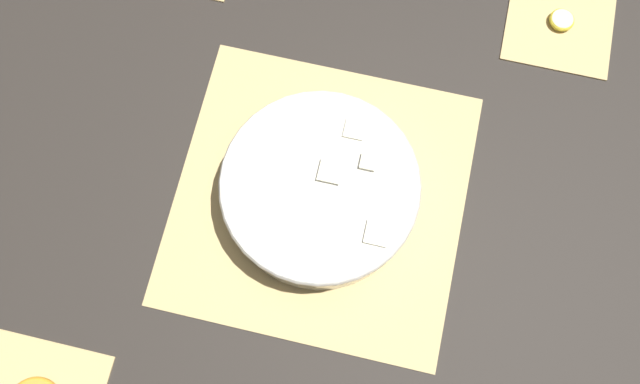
{
  "coord_description": "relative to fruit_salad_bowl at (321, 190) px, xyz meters",
  "views": [
    {
      "loc": [
        0.22,
        0.05,
        0.87
      ],
      "look_at": [
        0.0,
        0.0,
        0.04
      ],
      "focal_mm": 35.0,
      "sensor_mm": 36.0,
      "label": 1
    }
  ],
  "objects": [
    {
      "name": "coaster_mat_far_left",
      "position": [
        -0.36,
        0.3,
        -0.04
      ],
      "size": [
        0.16,
        0.16,
        0.01
      ],
      "color": "#D6B775",
      "rests_on": "ground_plane"
    },
    {
      "name": "banana_coin_single",
      "position": [
        -0.36,
        0.3,
        -0.04
      ],
      "size": [
        0.04,
        0.04,
        0.01
      ],
      "color": "beige",
      "rests_on": "coaster_mat_far_left"
    },
    {
      "name": "fruit_salad_bowl",
      "position": [
        0.0,
        0.0,
        0.0
      ],
      "size": [
        0.27,
        0.27,
        0.08
      ],
      "color": "silver",
      "rests_on": "bamboo_mat_center"
    },
    {
      "name": "bamboo_mat_center",
      "position": [
        0.0,
        -0.0,
        -0.04
      ],
      "size": [
        0.41,
        0.41,
        0.01
      ],
      "color": "#D6B775",
      "rests_on": "ground_plane"
    },
    {
      "name": "ground_plane",
      "position": [
        0.0,
        -0.0,
        -0.05
      ],
      "size": [
        6.0,
        6.0,
        0.0
      ],
      "primitive_type": "plane",
      "color": "#2D2823"
    }
  ]
}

